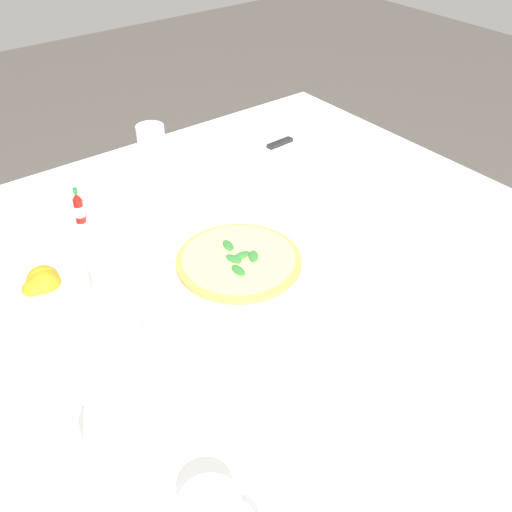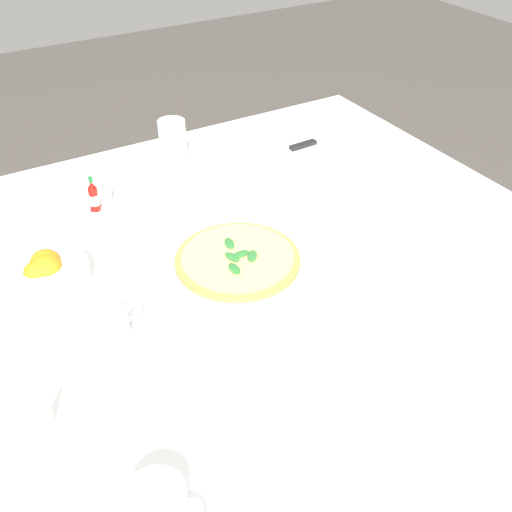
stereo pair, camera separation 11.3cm
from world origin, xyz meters
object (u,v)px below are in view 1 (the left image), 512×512
Objects in this scene: coffee_cup_near_right at (120,341)px; dinner_knife at (294,138)px; water_glass_left_edge at (153,155)px; salt_shaker at (90,205)px; pizza_plate at (239,266)px; citrus_bowl at (45,290)px; hot_sauce_bottle at (79,208)px; menu_card at (70,458)px; napkin_folded at (293,143)px; pizza at (239,260)px; pepper_shaker at (69,218)px.

coffee_cup_near_right is 0.80m from dinner_knife.
salt_shaker is at bearing -160.30° from water_glass_left_edge.
dinner_knife is (0.42, 0.33, 0.01)m from pizza_plate.
hot_sauce_bottle is at bearing 53.02° from citrus_bowl.
coffee_cup_near_right is 1.59× the size of hot_sauce_bottle.
pizza_plate is at bearing -63.52° from hot_sauce_bottle.
pizza_plate is 0.48m from menu_card.
menu_card is at bearing -106.60° from citrus_bowl.
dinner_knife is (0.00, 0.00, 0.01)m from napkin_folded.
pizza is at bearing -97.61° from water_glass_left_edge.
pizza is 1.59× the size of citrus_bowl.
menu_card is (-0.29, -0.56, 0.00)m from salt_shaker.
napkin_folded is 3.96× the size of salt_shaker.
hot_sauce_bottle reaches higher than salt_shaker.
pizza reaches higher than napkin_folded.
menu_card reaches higher than pizza_plate.
citrus_bowl is 0.36m from menu_card.
pepper_shaker is (-0.20, 0.33, 0.01)m from pizza_plate.
hot_sauce_bottle is at bearing 74.95° from coffee_cup_near_right.
menu_card is at bearing -149.71° from dinner_knife.
water_glass_left_edge reaches higher than dinner_knife.
water_glass_left_edge reaches higher than hot_sauce_bottle.
pizza is 0.54m from dinner_knife.
hot_sauce_bottle is (-0.17, 0.34, 0.02)m from pizza_plate.
salt_shaker is at bearing 179.59° from napkin_folded.
pizza_plate is at bearing 67.91° from pizza.
pepper_shaker is 0.59m from menu_card.
water_glass_left_edge reaches higher than pizza_plate.
hot_sauce_bottle is 1.48× the size of pepper_shaker.
coffee_cup_near_right is 0.43m from salt_shaker.
napkin_folded reaches higher than pizza_plate.
water_glass_left_edge reaches higher than pizza.
dinner_knife is 3.48× the size of salt_shaker.
water_glass_left_edge is at bearing 19.70° from salt_shaker.
coffee_cup_near_right is 1.79× the size of menu_card.
pizza is 4.24× the size of pepper_shaker.
salt_shaker is 0.06m from pepper_shaker.
pizza_plate is 0.35m from citrus_bowl.
water_glass_left_edge is 1.54× the size of hot_sauce_bottle.
pizza_plate is 0.54m from dinner_knife.
pepper_shaker is 0.76× the size of menu_card.
salt_shaker is at bearing 10.76° from menu_card.
pizza is at bearing -140.21° from napkin_folded.
water_glass_left_edge reaches higher than napkin_folded.
citrus_bowl is at bearing -167.48° from dinner_knife.
pepper_shaker reaches higher than pizza_plate.
menu_card is (-0.10, -0.35, 0.00)m from citrus_bowl.
napkin_folded is at bearing 180.00° from dinner_knife.
pizza is 0.43m from water_glass_left_edge.
coffee_cup_near_right is (-0.28, -0.06, 0.01)m from pizza_plate.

